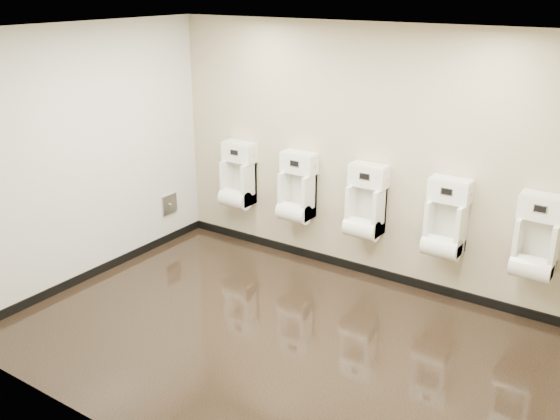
% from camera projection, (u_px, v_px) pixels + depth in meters
% --- Properties ---
extents(ground, '(5.00, 3.50, 0.00)m').
position_uv_depth(ground, '(277.00, 339.00, 5.89)').
color(ground, black).
rests_on(ground, ground).
extents(ceiling, '(5.00, 3.50, 0.00)m').
position_uv_depth(ceiling, '(276.00, 32.00, 4.92)').
color(ceiling, white).
extents(back_wall, '(5.00, 0.02, 2.80)m').
position_uv_depth(back_wall, '(367.00, 155.00, 6.77)').
color(back_wall, '#BAAF8D').
rests_on(back_wall, ground).
extents(front_wall, '(5.00, 0.02, 2.80)m').
position_uv_depth(front_wall, '(125.00, 273.00, 4.05)').
color(front_wall, '#BAAF8D').
rests_on(front_wall, ground).
extents(left_wall, '(0.02, 3.50, 2.80)m').
position_uv_depth(left_wall, '(85.00, 157.00, 6.72)').
color(left_wall, '#BAAF8D').
rests_on(left_wall, ground).
extents(tile_overlay_left, '(0.01, 3.50, 2.80)m').
position_uv_depth(tile_overlay_left, '(86.00, 157.00, 6.72)').
color(tile_overlay_left, white).
rests_on(tile_overlay_left, ground).
extents(skirting_back, '(5.00, 0.02, 0.10)m').
position_uv_depth(skirting_back, '(361.00, 268.00, 7.23)').
color(skirting_back, black).
rests_on(skirting_back, ground).
extents(skirting_left, '(0.02, 3.50, 0.10)m').
position_uv_depth(skirting_left, '(99.00, 270.00, 7.18)').
color(skirting_left, black).
rests_on(skirting_left, ground).
extents(access_panel, '(0.04, 0.25, 0.25)m').
position_uv_depth(access_panel, '(169.00, 204.00, 7.96)').
color(access_panel, '#9E9EA3').
rests_on(access_panel, left_wall).
extents(urinal_0, '(0.43, 0.32, 0.80)m').
position_uv_depth(urinal_0, '(238.00, 180.00, 7.73)').
color(urinal_0, white).
rests_on(urinal_0, back_wall).
extents(urinal_1, '(0.43, 0.32, 0.80)m').
position_uv_depth(urinal_1, '(297.00, 192.00, 7.27)').
color(urinal_1, white).
rests_on(urinal_1, back_wall).
extents(urinal_2, '(0.43, 0.32, 0.80)m').
position_uv_depth(urinal_2, '(365.00, 207.00, 6.80)').
color(urinal_2, white).
rests_on(urinal_2, back_wall).
extents(urinal_3, '(0.43, 0.32, 0.80)m').
position_uv_depth(urinal_3, '(445.00, 224.00, 6.33)').
color(urinal_3, white).
rests_on(urinal_3, back_wall).
extents(urinal_4, '(0.43, 0.32, 0.80)m').
position_uv_depth(urinal_4, '(536.00, 243.00, 5.87)').
color(urinal_4, white).
rests_on(urinal_4, back_wall).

